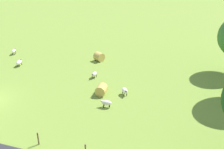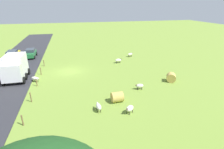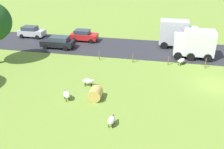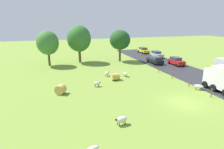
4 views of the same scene
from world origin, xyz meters
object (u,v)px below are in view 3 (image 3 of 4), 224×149
at_px(sheep_3, 67,94).
at_px(car_3, 58,42).
at_px(hay_bale_0, 95,94).
at_px(car_0, 31,32).
at_px(car_1, 84,35).
at_px(truck_0, 177,33).
at_px(sheep_1, 111,120).
at_px(sheep_4, 181,61).
at_px(sheep_0, 88,81).
at_px(truck_1, 195,43).

relative_size(sheep_3, car_3, 0.24).
bearing_deg(hay_bale_0, sheep_3, 103.94).
distance_m(car_0, car_1, 8.53).
relative_size(sheep_3, car_0, 0.28).
bearing_deg(sheep_3, car_3, 25.35).
height_order(sheep_3, hay_bale_0, hay_bale_0).
bearing_deg(car_1, truck_0, -89.84).
distance_m(sheep_3, car_0, 20.67).
bearing_deg(sheep_3, sheep_1, -122.12).
xyz_separation_m(sheep_1, car_0, (19.67, 16.76, 0.42)).
bearing_deg(car_3, sheep_1, -145.74).
xyz_separation_m(sheep_4, car_0, (6.50, 22.33, 0.41)).
xyz_separation_m(sheep_1, car_1, (19.42, 8.23, 0.41)).
distance_m(car_1, car_3, 4.44).
xyz_separation_m(sheep_0, truck_0, (13.62, -8.64, 1.45)).
distance_m(truck_1, car_1, 15.77).
bearing_deg(car_1, truck_1, -103.10).
bearing_deg(hay_bale_0, truck_1, -37.02).
bearing_deg(sheep_1, car_3, 34.26).
distance_m(sheep_3, sheep_4, 14.47).
height_order(truck_1, car_0, truck_1).
distance_m(sheep_0, car_1, 14.37).
height_order(sheep_3, car_1, car_1).
distance_m(sheep_4, car_3, 16.50).
bearing_deg(car_1, sheep_1, -157.02).
distance_m(truck_0, truck_1, 4.13).
xyz_separation_m(sheep_0, sheep_4, (7.33, -9.12, -0.01)).
relative_size(hay_bale_0, truck_0, 0.25).
bearing_deg(sheep_0, hay_bale_0, -149.57).
bearing_deg(sheep_1, truck_1, -24.14).
xyz_separation_m(truck_0, car_0, (0.21, 21.85, -1.05)).
bearing_deg(truck_0, car_3, 103.22).
relative_size(hay_bale_0, car_3, 0.28).
bearing_deg(sheep_0, truck_0, -32.38).
bearing_deg(truck_1, car_1, 76.90).
bearing_deg(sheep_4, truck_0, 4.36).
distance_m(truck_0, car_3, 16.28).
relative_size(hay_bale_0, car_0, 0.32).
height_order(sheep_3, truck_0, truck_0).
xyz_separation_m(sheep_0, car_1, (13.58, 4.69, 0.39)).
height_order(truck_0, car_0, truck_0).
relative_size(sheep_0, car_1, 0.31).
height_order(sheep_3, sheep_4, sheep_3).
bearing_deg(sheep_3, sheep_4, -44.91).
relative_size(sheep_4, truck_1, 0.26).
height_order(sheep_1, car_0, car_0).
bearing_deg(truck_0, sheep_1, 165.33).
bearing_deg(car_1, car_0, 88.32).
relative_size(truck_0, car_1, 1.27).
bearing_deg(truck_1, car_3, 90.35).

